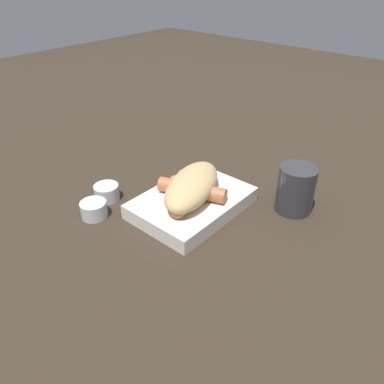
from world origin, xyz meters
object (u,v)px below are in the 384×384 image
(sausage, at_px, (191,191))
(drink_glass, at_px, (296,189))
(condiment_cup_far, at_px, (94,210))
(food_tray, at_px, (192,203))
(condiment_cup_near, at_px, (107,193))
(bread_roll, at_px, (189,186))

(sausage, height_order, drink_glass, drink_glass)
(condiment_cup_far, height_order, drink_glass, drink_glass)
(food_tray, xyz_separation_m, sausage, (0.00, 0.00, 0.03))
(sausage, bearing_deg, food_tray, -162.39)
(condiment_cup_far, bearing_deg, sausage, 136.63)
(sausage, distance_m, condiment_cup_near, 0.18)
(sausage, relative_size, condiment_cup_far, 3.05)
(condiment_cup_near, bearing_deg, drink_glass, 125.24)
(bread_roll, relative_size, condiment_cup_far, 3.96)
(condiment_cup_far, bearing_deg, bread_roll, 137.69)
(food_tray, height_order, sausage, sausage)
(condiment_cup_near, bearing_deg, sausage, 117.23)
(food_tray, relative_size, drink_glass, 2.39)
(food_tray, xyz_separation_m, condiment_cup_near, (0.09, -0.16, -0.00))
(condiment_cup_near, height_order, drink_glass, drink_glass)
(sausage, relative_size, drink_glass, 1.65)
(bread_roll, relative_size, condiment_cup_near, 3.96)
(sausage, height_order, condiment_cup_far, sausage)
(bread_roll, xyz_separation_m, condiment_cup_far, (0.13, -0.12, -0.04))
(food_tray, distance_m, bread_roll, 0.04)
(condiment_cup_far, relative_size, drink_glass, 0.54)
(bread_roll, height_order, condiment_cup_near, bread_roll)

